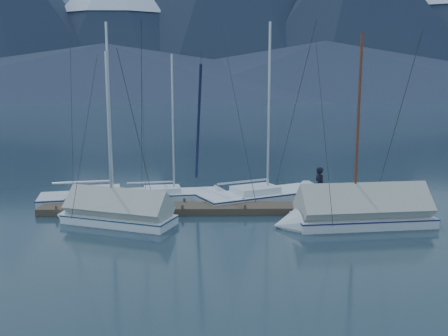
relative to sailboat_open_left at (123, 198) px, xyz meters
The scene contains 10 objects.
ground 6.91m from the sailboat_open_left, 38.55° to the right, with size 1000.00×1000.00×0.00m, color black.
mountain_range 370.90m from the sailboat_open_left, 88.51° to the left, with size 877.00×584.00×150.50m.
dock 5.88m from the sailboat_open_left, 23.11° to the right, with size 18.00×1.50×0.54m.
mooring_posts 5.42m from the sailboat_open_left, 25.18° to the right, with size 15.12×1.52×0.35m.
sailboat_open_left is the anchor object (origin of this frame).
sailboat_open_mid 3.22m from the sailboat_open_left, 11.73° to the left, with size 6.72×3.05×8.60m.
sailboat_open_right 8.33m from the sailboat_open_left, ahead, with size 8.00×5.44×10.36m.
sailboat_covered_near 11.97m from the sailboat_open_left, 23.25° to the right, with size 7.31×3.18×9.24m.
sailboat_covered_far 4.14m from the sailboat_open_left, 87.27° to the right, with size 6.19×3.73×8.34m.
person 10.44m from the sailboat_open_left, 12.95° to the right, with size 0.69×0.45×1.90m, color black.
Camera 1 is at (-0.40, -20.72, 6.00)m, focal length 38.00 mm.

